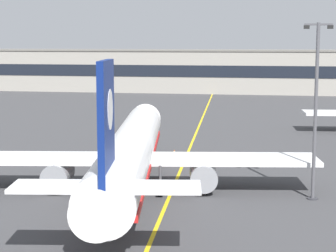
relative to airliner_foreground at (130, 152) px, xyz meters
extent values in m
plane|color=#3D3D3F|center=(2.27, -11.57, -3.37)|extent=(400.00, 400.00, 0.00)
cube|color=yellow|center=(2.27, 18.43, -3.37)|extent=(12.44, 179.61, 0.01)
cylinder|color=white|center=(-0.02, 0.15, 0.13)|extent=(9.23, 36.16, 3.80)
cone|color=white|center=(-2.96, 19.22, 0.13)|extent=(3.96, 3.12, 3.61)
cone|color=white|center=(2.93, -19.03, 0.53)|extent=(3.24, 3.20, 2.85)
cube|color=red|center=(-0.02, 0.15, -0.91)|extent=(8.71, 33.30, 0.44)
cube|color=black|center=(-2.67, 17.34, 0.80)|extent=(2.98, 1.52, 0.60)
cube|color=white|center=(-0.11, 0.74, -0.72)|extent=(32.36, 9.61, 0.36)
cylinder|color=gray|center=(-6.09, -1.19, -1.94)|extent=(2.82, 3.91, 2.30)
cylinder|color=black|center=(-6.37, 0.64, -1.94)|extent=(1.96, 0.47, 1.95)
cylinder|color=gray|center=(6.17, 0.69, -1.94)|extent=(2.82, 3.91, 2.30)
cylinder|color=black|center=(5.89, 2.52, -1.94)|extent=(1.96, 0.47, 1.95)
cube|color=navy|center=(2.38, -15.47, 4.68)|extent=(1.12, 4.81, 7.20)
cylinder|color=white|center=(2.33, -15.17, 5.40)|extent=(0.80, 2.44, 2.40)
cube|color=white|center=(2.47, -16.06, 0.99)|extent=(11.30, 4.44, 0.24)
cylinder|color=#4C4C51|center=(-2.23, 14.48, -1.89)|extent=(0.24, 0.24, 1.60)
cylinder|color=black|center=(-2.23, 14.48, -2.92)|extent=(0.53, 0.95, 0.90)
cylinder|color=#4C4C51|center=(-2.29, -2.23, -1.59)|extent=(0.24, 0.24, 1.60)
cylinder|color=black|center=(-2.29, -2.23, -2.72)|extent=(0.59, 1.35, 1.30)
cylinder|color=#4C4C51|center=(2.85, -1.44, -1.59)|extent=(0.24, 0.24, 1.60)
cylinder|color=black|center=(2.85, -1.44, -2.72)|extent=(0.59, 1.35, 1.30)
cylinder|color=#515156|center=(15.19, -0.08, 3.71)|extent=(0.28, 0.28, 14.15)
cylinder|color=#333338|center=(15.19, -0.08, -3.32)|extent=(0.90, 0.90, 0.10)
cube|color=#515156|center=(15.19, -0.08, 10.63)|extent=(2.20, 0.16, 0.16)
cube|color=black|center=(14.29, -0.08, 10.43)|extent=(0.44, 0.36, 0.28)
cube|color=black|center=(16.09, -0.08, 10.43)|extent=(0.44, 0.36, 0.28)
cone|color=orange|center=(0.91, 17.08, -3.09)|extent=(0.36, 0.36, 0.55)
cylinder|color=white|center=(0.91, 17.08, -3.07)|extent=(0.23, 0.23, 0.07)
cube|color=orange|center=(0.91, 17.08, -3.35)|extent=(0.44, 0.44, 0.03)
cube|color=#9E998E|center=(8.87, 100.51, 1.73)|extent=(149.20, 12.00, 10.19)
cube|color=black|center=(8.87, 94.46, 2.13)|extent=(143.23, 0.12, 2.80)
cube|color=slate|center=(8.87, 100.51, 7.02)|extent=(149.60, 12.40, 0.40)
camera|label=1|loc=(12.00, -48.78, 9.37)|focal=64.18mm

